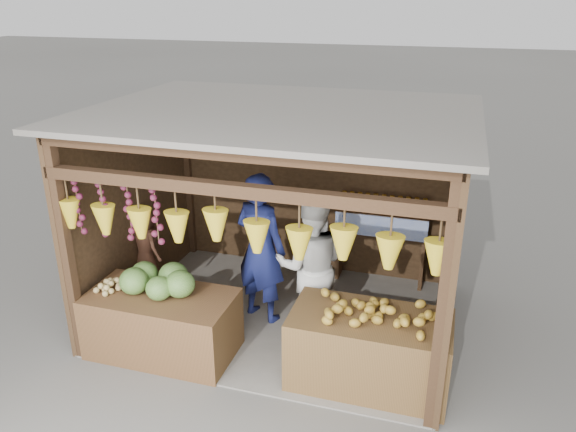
# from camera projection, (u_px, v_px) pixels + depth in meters

# --- Properties ---
(ground) EXTENTS (80.00, 80.00, 0.00)m
(ground) POSITION_uv_depth(u_px,v_px,m) (282.00, 317.00, 7.19)
(ground) COLOR #514F49
(ground) RESTS_ON ground
(stall_structure) EXTENTS (4.30, 3.30, 2.66)m
(stall_structure) POSITION_uv_depth(u_px,v_px,m) (277.00, 195.00, 6.54)
(stall_structure) COLOR slate
(stall_structure) RESTS_ON ground
(back_shelf) EXTENTS (1.25, 0.32, 1.32)m
(back_shelf) POSITION_uv_depth(u_px,v_px,m) (382.00, 226.00, 7.73)
(back_shelf) COLOR #382314
(back_shelf) RESTS_ON ground
(counter_left) EXTENTS (1.65, 0.85, 0.74)m
(counter_left) POSITION_uv_depth(u_px,v_px,m) (163.00, 324.00, 6.37)
(counter_left) COLOR #483018
(counter_left) RESTS_ON ground
(counter_right) EXTENTS (1.64, 0.85, 0.80)m
(counter_right) POSITION_uv_depth(u_px,v_px,m) (369.00, 350.00, 5.84)
(counter_right) COLOR #51391B
(counter_right) RESTS_ON ground
(stool) EXTENTS (0.29, 0.29, 0.27)m
(stool) POSITION_uv_depth(u_px,v_px,m) (149.00, 288.00, 7.61)
(stool) COLOR black
(stool) RESTS_ON ground
(man_standing) EXTENTS (0.81, 0.66, 1.93)m
(man_standing) POSITION_uv_depth(u_px,v_px,m) (261.00, 248.00, 6.84)
(man_standing) COLOR #151B51
(man_standing) RESTS_ON ground
(woman_standing) EXTENTS (0.99, 0.85, 1.77)m
(woman_standing) POSITION_uv_depth(u_px,v_px,m) (311.00, 266.00, 6.58)
(woman_standing) COLOR silver
(woman_standing) RESTS_ON ground
(vendor_seated) EXTENTS (0.59, 0.51, 1.02)m
(vendor_seated) POSITION_uv_depth(u_px,v_px,m) (145.00, 245.00, 7.37)
(vendor_seated) COLOR brown
(vendor_seated) RESTS_ON stool
(melon_pile) EXTENTS (1.00, 0.50, 0.32)m
(melon_pile) POSITION_uv_depth(u_px,v_px,m) (155.00, 280.00, 6.23)
(melon_pile) COLOR #1E4D14
(melon_pile) RESTS_ON counter_left
(tanfruit_pile) EXTENTS (0.34, 0.40, 0.13)m
(tanfruit_pile) POSITION_uv_depth(u_px,v_px,m) (111.00, 285.00, 6.32)
(tanfruit_pile) COLOR #9D8348
(tanfruit_pile) RESTS_ON counter_left
(mango_pile) EXTENTS (1.40, 0.64, 0.22)m
(mango_pile) POSITION_uv_depth(u_px,v_px,m) (372.00, 309.00, 5.64)
(mango_pile) COLOR #BD5B19
(mango_pile) RESTS_ON counter_right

